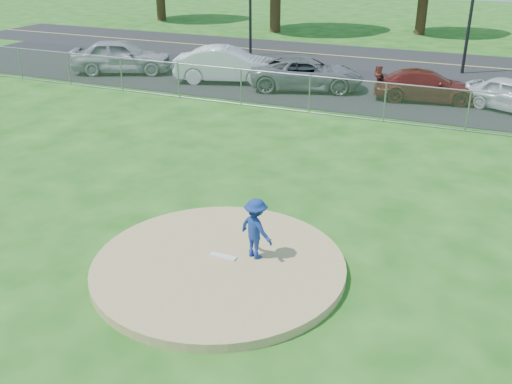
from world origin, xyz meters
TOP-DOWN VIEW (x-y plane):
  - ground at (0.00, 10.00)m, footprint 120.00×120.00m
  - pitchers_mound at (0.00, 0.00)m, footprint 5.40×5.40m
  - pitching_rubber at (0.00, 0.20)m, footprint 0.60×0.15m
  - chain_link_fence at (0.00, 12.00)m, footprint 40.00×0.06m
  - parking_lot at (0.00, 16.50)m, footprint 50.00×8.00m
  - street at (0.00, 24.00)m, footprint 60.00×7.00m
  - pitcher at (0.64, 0.52)m, footprint 1.00×0.81m
  - traffic_cone at (-5.68, 15.71)m, footprint 0.40×0.40m
  - parked_car_silver at (-13.16, 15.09)m, footprint 5.41×3.89m
  - parked_car_white at (-7.31, 15.45)m, footprint 5.33×3.21m
  - parked_car_gray at (-3.33, 15.61)m, footprint 5.62×3.82m
  - parked_car_darkred at (2.02, 15.76)m, footprint 4.67×2.53m

SIDE VIEW (x-z plane):
  - ground at x=0.00m, z-range 0.00..0.00m
  - street at x=0.00m, z-range 0.00..0.01m
  - parking_lot at x=0.00m, z-range 0.00..0.01m
  - pitchers_mound at x=0.00m, z-range 0.00..0.20m
  - pitching_rubber at x=0.00m, z-range 0.20..0.24m
  - traffic_cone at x=-5.68m, z-range 0.01..0.79m
  - parked_car_darkred at x=2.02m, z-range 0.01..1.30m
  - parked_car_gray at x=-3.33m, z-range 0.01..1.44m
  - chain_link_fence at x=0.00m, z-range 0.00..1.50m
  - parked_car_white at x=-7.31m, z-range 0.01..1.67m
  - parked_car_silver at x=-13.16m, z-range 0.01..1.72m
  - pitcher at x=0.64m, z-range 0.20..1.56m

